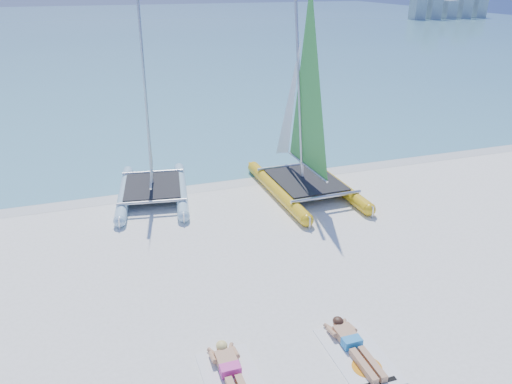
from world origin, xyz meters
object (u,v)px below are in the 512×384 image
(catamaran_blue, at_px, (149,142))
(sunbather_a, at_px, (231,371))
(catamaran_yellow, at_px, (301,124))
(towel_a, at_px, (234,384))
(towel_b, at_px, (357,355))
(sunbather_b, at_px, (353,344))

(catamaran_blue, height_order, sunbather_a, catamaran_blue)
(catamaran_yellow, xyz_separation_m, towel_a, (-4.64, -7.91, -2.19))
(towel_b, bearing_deg, catamaran_blue, 106.40)
(sunbather_b, bearing_deg, catamaran_yellow, 74.02)
(towel_b, bearing_deg, sunbather_a, 174.16)
(catamaran_yellow, distance_m, towel_a, 9.43)
(catamaran_yellow, relative_size, towel_a, 3.77)
(towel_a, xyz_separation_m, sunbather_b, (2.42, 0.14, 0.11))
(towel_a, height_order, towel_b, same)
(towel_a, distance_m, towel_b, 2.42)
(catamaran_yellow, height_order, towel_b, catamaran_yellow)
(catamaran_yellow, relative_size, sunbather_b, 4.04)
(catamaran_yellow, relative_size, towel_b, 3.77)
(catamaran_blue, bearing_deg, towel_b, -64.68)
(catamaran_blue, bearing_deg, sunbather_a, -79.97)
(towel_a, bearing_deg, sunbather_b, 3.24)
(sunbather_b, bearing_deg, catamaran_blue, 106.74)
(catamaran_blue, distance_m, sunbather_a, 8.70)
(catamaran_blue, height_order, towel_b, catamaran_blue)
(catamaran_yellow, distance_m, sunbather_b, 8.35)
(towel_a, relative_size, sunbather_b, 1.07)
(catamaran_yellow, height_order, sunbather_a, catamaran_yellow)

